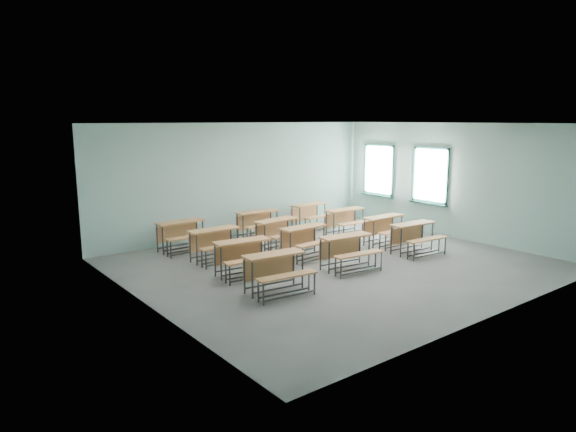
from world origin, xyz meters
The scene contains 13 objects.
room centered at (0.08, 0.03, 1.60)m, with size 9.04×8.04×3.24m.
desk_unit_r0c0 centered at (-2.25, -0.78, 0.51)m, with size 1.29×0.94×0.76m.
desk_unit_r0c1 centered at (-0.07, -0.50, 0.51)m, with size 1.29×0.94×0.76m.
desk_unit_r0c2 centered at (2.21, -0.54, 0.51)m, with size 1.26×0.89×0.76m.
desk_unit_r1c0 centered at (-2.15, 0.51, 0.51)m, with size 1.31×0.96×0.76m.
desk_unit_r1c1 centered at (-0.19, 0.82, 0.51)m, with size 1.27×0.90×0.76m.
desk_unit_r1c2 centered at (2.35, 0.54, 0.51)m, with size 1.22×0.82×0.76m.
desk_unit_r2c0 centered at (-2.03, 1.89, 0.51)m, with size 1.22×0.82×0.76m.
desk_unit_r2c1 centered at (-0.17, 1.92, 0.51)m, with size 1.30×0.95×0.76m.
desk_unit_r2c2 centered at (2.29, 1.96, 0.51)m, with size 1.24×0.85×0.76m.
desk_unit_r3c0 centered at (-2.25, 3.22, 0.51)m, with size 1.22×0.83×0.76m.
desk_unit_r3c1 centered at (0.10, 3.21, 0.51)m, with size 1.25×0.88×0.76m.
desk_unit_r3c2 centered at (2.07, 3.29, 0.51)m, with size 1.30×0.95×0.76m.
Camera 1 is at (-7.87, -8.39, 3.29)m, focal length 32.00 mm.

